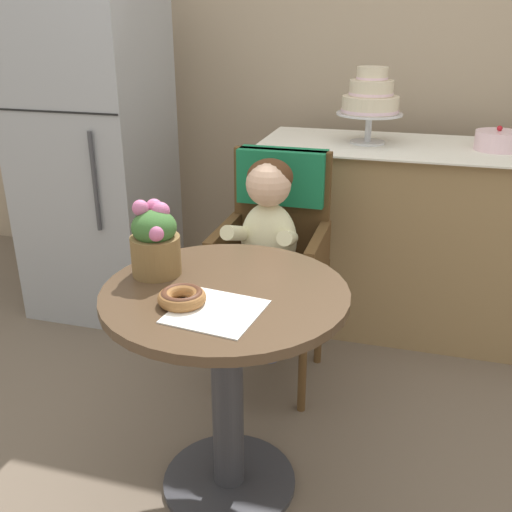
{
  "coord_description": "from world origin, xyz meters",
  "views": [
    {
      "loc": [
        0.5,
        -1.43,
        1.45
      ],
      "look_at": [
        0.05,
        0.15,
        0.77
      ],
      "focal_mm": 40.88,
      "sensor_mm": 36.0,
      "label": 1
    }
  ],
  "objects_px": {
    "wicker_chair": "(276,231)",
    "seated_child": "(266,235)",
    "donut_front": "(182,297)",
    "tiered_cake_stand": "(371,99)",
    "round_layer_cake": "(498,141)",
    "cafe_table": "(227,352)",
    "flower_vase": "(155,240)",
    "refrigerator": "(94,146)"
  },
  "relations": [
    {
      "from": "wicker_chair",
      "to": "seated_child",
      "type": "bearing_deg",
      "value": -96.68
    },
    {
      "from": "donut_front",
      "to": "tiered_cake_stand",
      "type": "bearing_deg",
      "value": 76.42
    },
    {
      "from": "donut_front",
      "to": "tiered_cake_stand",
      "type": "xyz_separation_m",
      "value": [
        0.34,
        1.42,
        0.36
      ]
    },
    {
      "from": "round_layer_cake",
      "to": "tiered_cake_stand",
      "type": "bearing_deg",
      "value": -179.05
    },
    {
      "from": "cafe_table",
      "to": "flower_vase",
      "type": "distance_m",
      "value": 0.4
    },
    {
      "from": "round_layer_cake",
      "to": "refrigerator",
      "type": "distance_m",
      "value": 1.89
    },
    {
      "from": "wicker_chair",
      "to": "refrigerator",
      "type": "distance_m",
      "value": 1.11
    },
    {
      "from": "wicker_chair",
      "to": "flower_vase",
      "type": "distance_m",
      "value": 0.73
    },
    {
      "from": "cafe_table",
      "to": "flower_vase",
      "type": "xyz_separation_m",
      "value": [
        -0.24,
        0.05,
        0.32
      ]
    },
    {
      "from": "donut_front",
      "to": "tiered_cake_stand",
      "type": "relative_size",
      "value": 0.39
    },
    {
      "from": "donut_front",
      "to": "flower_vase",
      "type": "distance_m",
      "value": 0.24
    },
    {
      "from": "donut_front",
      "to": "wicker_chair",
      "type": "bearing_deg",
      "value": 86.35
    },
    {
      "from": "wicker_chair",
      "to": "donut_front",
      "type": "distance_m",
      "value": 0.85
    },
    {
      "from": "cafe_table",
      "to": "wicker_chair",
      "type": "xyz_separation_m",
      "value": [
        -0.03,
        0.73,
        0.13
      ]
    },
    {
      "from": "seated_child",
      "to": "tiered_cake_stand",
      "type": "xyz_separation_m",
      "value": [
        0.29,
        0.73,
        0.42
      ]
    },
    {
      "from": "round_layer_cake",
      "to": "cafe_table",
      "type": "bearing_deg",
      "value": -122.11
    },
    {
      "from": "wicker_chair",
      "to": "donut_front",
      "type": "relative_size",
      "value": 7.17
    },
    {
      "from": "donut_front",
      "to": "refrigerator",
      "type": "relative_size",
      "value": 0.08
    },
    {
      "from": "donut_front",
      "to": "round_layer_cake",
      "type": "relative_size",
      "value": 0.68
    },
    {
      "from": "flower_vase",
      "to": "tiered_cake_stand",
      "type": "distance_m",
      "value": 1.37
    },
    {
      "from": "tiered_cake_stand",
      "to": "cafe_table",
      "type": "bearing_deg",
      "value": -101.3
    },
    {
      "from": "cafe_table",
      "to": "donut_front",
      "type": "height_order",
      "value": "donut_front"
    },
    {
      "from": "donut_front",
      "to": "round_layer_cake",
      "type": "distance_m",
      "value": 1.7
    },
    {
      "from": "tiered_cake_stand",
      "to": "refrigerator",
      "type": "bearing_deg",
      "value": -171.31
    },
    {
      "from": "cafe_table",
      "to": "refrigerator",
      "type": "bearing_deg",
      "value": 133.67
    },
    {
      "from": "cafe_table",
      "to": "flower_vase",
      "type": "relative_size",
      "value": 3.12
    },
    {
      "from": "tiered_cake_stand",
      "to": "round_layer_cake",
      "type": "relative_size",
      "value": 1.73
    },
    {
      "from": "wicker_chair",
      "to": "seated_child",
      "type": "distance_m",
      "value": 0.16
    },
    {
      "from": "cafe_table",
      "to": "wicker_chair",
      "type": "height_order",
      "value": "wicker_chair"
    },
    {
      "from": "wicker_chair",
      "to": "tiered_cake_stand",
      "type": "bearing_deg",
      "value": 56.56
    },
    {
      "from": "wicker_chair",
      "to": "flower_vase",
      "type": "bearing_deg",
      "value": -113.68
    },
    {
      "from": "round_layer_cake",
      "to": "flower_vase",
      "type": "bearing_deg",
      "value": -130.05
    },
    {
      "from": "round_layer_cake",
      "to": "refrigerator",
      "type": "xyz_separation_m",
      "value": [
        -1.87,
        -0.21,
        -0.09
      ]
    },
    {
      "from": "cafe_table",
      "to": "refrigerator",
      "type": "xyz_separation_m",
      "value": [
        -1.05,
        1.1,
        0.34
      ]
    },
    {
      "from": "refrigerator",
      "to": "wicker_chair",
      "type": "bearing_deg",
      "value": -20.07
    },
    {
      "from": "donut_front",
      "to": "flower_vase",
      "type": "xyz_separation_m",
      "value": [
        -0.15,
        0.17,
        0.09
      ]
    },
    {
      "from": "wicker_chair",
      "to": "refrigerator",
      "type": "height_order",
      "value": "refrigerator"
    },
    {
      "from": "refrigerator",
      "to": "flower_vase",
      "type": "bearing_deg",
      "value": -52.17
    },
    {
      "from": "donut_front",
      "to": "round_layer_cake",
      "type": "bearing_deg",
      "value": 57.65
    },
    {
      "from": "flower_vase",
      "to": "round_layer_cake",
      "type": "xyz_separation_m",
      "value": [
        1.06,
        1.26,
        0.11
      ]
    },
    {
      "from": "cafe_table",
      "to": "wicker_chair",
      "type": "relative_size",
      "value": 0.75
    },
    {
      "from": "flower_vase",
      "to": "refrigerator",
      "type": "relative_size",
      "value": 0.14
    }
  ]
}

